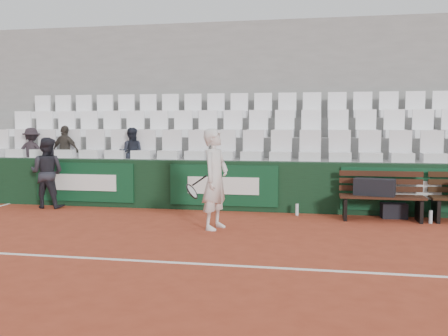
% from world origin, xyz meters
% --- Properties ---
extents(ground, '(80.00, 80.00, 0.00)m').
position_xyz_m(ground, '(0.00, 0.00, 0.00)').
color(ground, '#9F3B23').
rests_on(ground, ground).
extents(court_baseline, '(18.00, 0.06, 0.01)m').
position_xyz_m(court_baseline, '(0.00, 0.00, 0.00)').
color(court_baseline, white).
rests_on(court_baseline, ground).
extents(back_barrier, '(18.00, 0.34, 1.00)m').
position_xyz_m(back_barrier, '(0.07, 3.99, 0.50)').
color(back_barrier, black).
rests_on(back_barrier, ground).
extents(grandstand_tier_front, '(18.00, 0.95, 1.00)m').
position_xyz_m(grandstand_tier_front, '(0.00, 4.62, 0.50)').
color(grandstand_tier_front, gray).
rests_on(grandstand_tier_front, ground).
extents(grandstand_tier_mid, '(18.00, 0.95, 1.45)m').
position_xyz_m(grandstand_tier_mid, '(0.00, 5.58, 0.72)').
color(grandstand_tier_mid, gray).
rests_on(grandstand_tier_mid, ground).
extents(grandstand_tier_back, '(18.00, 0.95, 1.90)m').
position_xyz_m(grandstand_tier_back, '(0.00, 6.53, 0.95)').
color(grandstand_tier_back, gray).
rests_on(grandstand_tier_back, ground).
extents(grandstand_rear_wall, '(18.00, 0.30, 4.40)m').
position_xyz_m(grandstand_rear_wall, '(0.00, 7.15, 2.20)').
color(grandstand_rear_wall, gray).
rests_on(grandstand_rear_wall, ground).
extents(seat_row_front, '(11.90, 0.44, 0.63)m').
position_xyz_m(seat_row_front, '(0.00, 4.45, 1.31)').
color(seat_row_front, silver).
rests_on(seat_row_front, grandstand_tier_front).
extents(seat_row_mid, '(11.90, 0.44, 0.63)m').
position_xyz_m(seat_row_mid, '(0.00, 5.40, 1.77)').
color(seat_row_mid, white).
rests_on(seat_row_mid, grandstand_tier_mid).
extents(seat_row_back, '(11.90, 0.44, 0.63)m').
position_xyz_m(seat_row_back, '(0.00, 6.35, 2.21)').
color(seat_row_back, white).
rests_on(seat_row_back, grandstand_tier_back).
extents(bench_left, '(1.50, 0.56, 0.45)m').
position_xyz_m(bench_left, '(2.82, 3.42, 0.23)').
color(bench_left, '#351A10').
rests_on(bench_left, ground).
extents(sports_bag_left, '(0.77, 0.47, 0.31)m').
position_xyz_m(sports_bag_left, '(2.69, 3.44, 0.60)').
color(sports_bag_left, black).
rests_on(sports_bag_left, bench_left).
extents(sports_bag_ground, '(0.48, 0.32, 0.28)m').
position_xyz_m(sports_bag_ground, '(3.07, 3.68, 0.14)').
color(sports_bag_ground, black).
rests_on(sports_bag_ground, ground).
extents(water_bottle_near, '(0.06, 0.06, 0.22)m').
position_xyz_m(water_bottle_near, '(1.28, 3.63, 0.11)').
color(water_bottle_near, silver).
rests_on(water_bottle_near, ground).
extents(water_bottle_far, '(0.06, 0.06, 0.23)m').
position_xyz_m(water_bottle_far, '(3.63, 3.26, 0.12)').
color(water_bottle_far, '#AEBDC5').
rests_on(water_bottle_far, ground).
extents(tennis_player, '(0.77, 0.70, 1.67)m').
position_xyz_m(tennis_player, '(-0.01, 2.12, 0.84)').
color(tennis_player, silver).
rests_on(tennis_player, ground).
extents(ball_kid, '(0.75, 0.60, 1.47)m').
position_xyz_m(ball_kid, '(-3.90, 3.55, 0.74)').
color(ball_kid, black).
rests_on(ball_kid, ground).
extents(spectator_a, '(0.78, 0.53, 1.12)m').
position_xyz_m(spectator_a, '(-4.82, 4.50, 1.56)').
color(spectator_a, black).
rests_on(spectator_a, grandstand_tier_front).
extents(spectator_b, '(0.72, 0.39, 1.17)m').
position_xyz_m(spectator_b, '(-3.97, 4.50, 1.59)').
color(spectator_b, '#37322C').
rests_on(spectator_b, grandstand_tier_front).
extents(spectator_c, '(0.62, 0.52, 1.12)m').
position_xyz_m(spectator_c, '(-2.40, 4.50, 1.56)').
color(spectator_c, '#1D212C').
rests_on(spectator_c, grandstand_tier_front).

